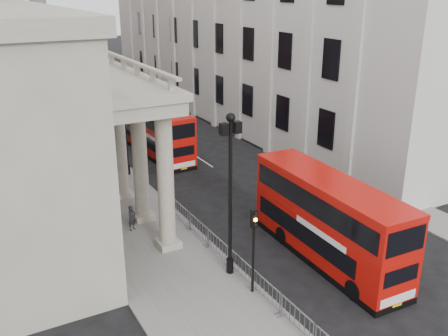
{
  "coord_description": "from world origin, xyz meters",
  "views": [
    {
      "loc": [
        -11.46,
        -15.12,
        13.89
      ],
      "look_at": [
        3.32,
        11.74,
        2.58
      ],
      "focal_mm": 40.0,
      "sensor_mm": 36.0,
      "label": 1
    }
  ],
  "objects_px": {
    "pedestrian_a": "(132,218)",
    "bus_far": "(157,130)",
    "lamp_post_south": "(230,185)",
    "traffic_light": "(254,236)",
    "pedestrian_c": "(82,158)",
    "bus_near": "(328,218)",
    "pedestrian_b": "(96,169)",
    "lamp_post_mid": "(124,114)",
    "lamp_post_north": "(74,80)"
  },
  "relations": [
    {
      "from": "lamp_post_north",
      "to": "traffic_light",
      "type": "height_order",
      "value": "lamp_post_north"
    },
    {
      "from": "lamp_post_south",
      "to": "pedestrian_a",
      "type": "relative_size",
      "value": 5.42
    },
    {
      "from": "pedestrian_a",
      "to": "bus_far",
      "type": "bearing_deg",
      "value": 35.86
    },
    {
      "from": "lamp_post_south",
      "to": "traffic_light",
      "type": "bearing_deg",
      "value": -87.16
    },
    {
      "from": "lamp_post_mid",
      "to": "bus_near",
      "type": "bearing_deg",
      "value": -72.79
    },
    {
      "from": "lamp_post_mid",
      "to": "bus_near",
      "type": "relative_size",
      "value": 0.79
    },
    {
      "from": "bus_far",
      "to": "pedestrian_c",
      "type": "relative_size",
      "value": 6.28
    },
    {
      "from": "traffic_light",
      "to": "bus_near",
      "type": "height_order",
      "value": "bus_near"
    },
    {
      "from": "lamp_post_north",
      "to": "pedestrian_b",
      "type": "relative_size",
      "value": 5.14
    },
    {
      "from": "bus_far",
      "to": "pedestrian_a",
      "type": "relative_size",
      "value": 6.46
    },
    {
      "from": "bus_near",
      "to": "pedestrian_b",
      "type": "relative_size",
      "value": 6.55
    },
    {
      "from": "lamp_post_mid",
      "to": "pedestrian_c",
      "type": "bearing_deg",
      "value": 131.04
    },
    {
      "from": "lamp_post_south",
      "to": "lamp_post_mid",
      "type": "bearing_deg",
      "value": 90.0
    },
    {
      "from": "lamp_post_south",
      "to": "bus_far",
      "type": "relative_size",
      "value": 0.84
    },
    {
      "from": "bus_near",
      "to": "pedestrian_a",
      "type": "height_order",
      "value": "bus_near"
    },
    {
      "from": "lamp_post_south",
      "to": "bus_near",
      "type": "relative_size",
      "value": 0.79
    },
    {
      "from": "bus_far",
      "to": "lamp_post_mid",
      "type": "bearing_deg",
      "value": -140.86
    },
    {
      "from": "traffic_light",
      "to": "pedestrian_c",
      "type": "height_order",
      "value": "traffic_light"
    },
    {
      "from": "lamp_post_mid",
      "to": "pedestrian_a",
      "type": "distance_m",
      "value": 10.35
    },
    {
      "from": "bus_far",
      "to": "pedestrian_a",
      "type": "xyz_separation_m",
      "value": [
        -6.67,
        -12.58,
        -1.33
      ]
    },
    {
      "from": "lamp_post_mid",
      "to": "lamp_post_north",
      "type": "xyz_separation_m",
      "value": [
        0.0,
        16.0,
        0.0
      ]
    },
    {
      "from": "lamp_post_north",
      "to": "pedestrian_b",
      "type": "bearing_deg",
      "value": -98.6
    },
    {
      "from": "bus_near",
      "to": "pedestrian_a",
      "type": "xyz_separation_m",
      "value": [
        -8.08,
        7.95,
        -1.48
      ]
    },
    {
      "from": "lamp_post_mid",
      "to": "pedestrian_a",
      "type": "bearing_deg",
      "value": -107.02
    },
    {
      "from": "lamp_post_mid",
      "to": "lamp_post_north",
      "type": "height_order",
      "value": "same"
    },
    {
      "from": "lamp_post_north",
      "to": "traffic_light",
      "type": "distance_m",
      "value": 34.07
    },
    {
      "from": "lamp_post_mid",
      "to": "pedestrian_a",
      "type": "xyz_separation_m",
      "value": [
        -2.79,
        -9.12,
        -4.02
      ]
    },
    {
      "from": "traffic_light",
      "to": "lamp_post_south",
      "type": "bearing_deg",
      "value": 92.84
    },
    {
      "from": "bus_near",
      "to": "pedestrian_a",
      "type": "bearing_deg",
      "value": 137.52
    },
    {
      "from": "lamp_post_south",
      "to": "bus_near",
      "type": "xyz_separation_m",
      "value": [
        5.29,
        -1.07,
        -2.54
      ]
    },
    {
      "from": "pedestrian_a",
      "to": "pedestrian_c",
      "type": "xyz_separation_m",
      "value": [
        0.07,
        12.25,
        0.02
      ]
    },
    {
      "from": "lamp_post_south",
      "to": "pedestrian_a",
      "type": "height_order",
      "value": "lamp_post_south"
    },
    {
      "from": "lamp_post_south",
      "to": "traffic_light",
      "type": "relative_size",
      "value": 1.93
    },
    {
      "from": "bus_near",
      "to": "bus_far",
      "type": "relative_size",
      "value": 1.07
    },
    {
      "from": "bus_near",
      "to": "pedestrian_c",
      "type": "height_order",
      "value": "bus_near"
    },
    {
      "from": "lamp_post_north",
      "to": "pedestrian_c",
      "type": "bearing_deg",
      "value": -101.93
    },
    {
      "from": "bus_far",
      "to": "pedestrian_c",
      "type": "bearing_deg",
      "value": -179.69
    },
    {
      "from": "lamp_post_north",
      "to": "pedestrian_c",
      "type": "distance_m",
      "value": 13.75
    },
    {
      "from": "lamp_post_north",
      "to": "bus_far",
      "type": "bearing_deg",
      "value": -72.82
    },
    {
      "from": "traffic_light",
      "to": "pedestrian_b",
      "type": "bearing_deg",
      "value": 97.93
    },
    {
      "from": "pedestrian_a",
      "to": "lamp_post_north",
      "type": "bearing_deg",
      "value": 57.46
    },
    {
      "from": "traffic_light",
      "to": "pedestrian_c",
      "type": "xyz_separation_m",
      "value": [
        -2.82,
        21.14,
        -2.2
      ]
    },
    {
      "from": "lamp_post_mid",
      "to": "traffic_light",
      "type": "xyz_separation_m",
      "value": [
        0.1,
        -18.02,
        -1.8
      ]
    },
    {
      "from": "pedestrian_c",
      "to": "pedestrian_b",
      "type": "bearing_deg",
      "value": -51.03
    },
    {
      "from": "pedestrian_b",
      "to": "pedestrian_c",
      "type": "xyz_separation_m",
      "value": [
        -0.31,
        3.09,
        -0.02
      ]
    },
    {
      "from": "lamp_post_south",
      "to": "pedestrian_b",
      "type": "distance_m",
      "value": 16.7
    },
    {
      "from": "lamp_post_mid",
      "to": "traffic_light",
      "type": "height_order",
      "value": "lamp_post_mid"
    },
    {
      "from": "lamp_post_north",
      "to": "traffic_light",
      "type": "bearing_deg",
      "value": -89.83
    },
    {
      "from": "pedestrian_b",
      "to": "pedestrian_c",
      "type": "relative_size",
      "value": 1.02
    },
    {
      "from": "bus_far",
      "to": "lamp_post_north",
      "type": "bearing_deg",
      "value": 104.65
    }
  ]
}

